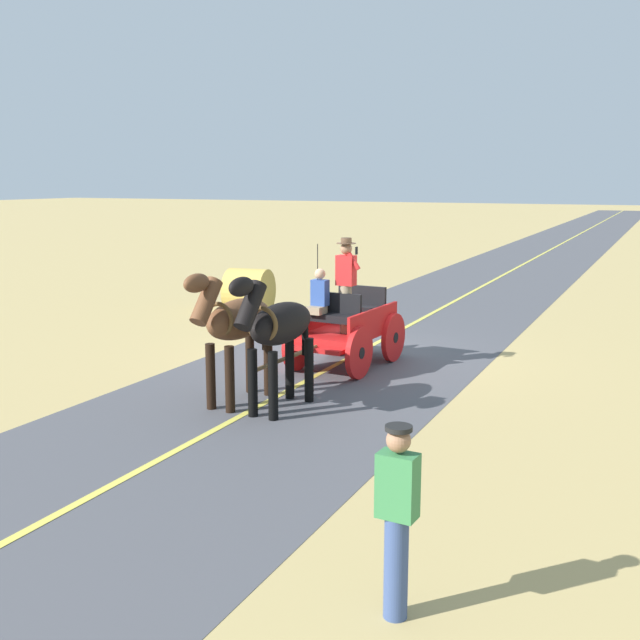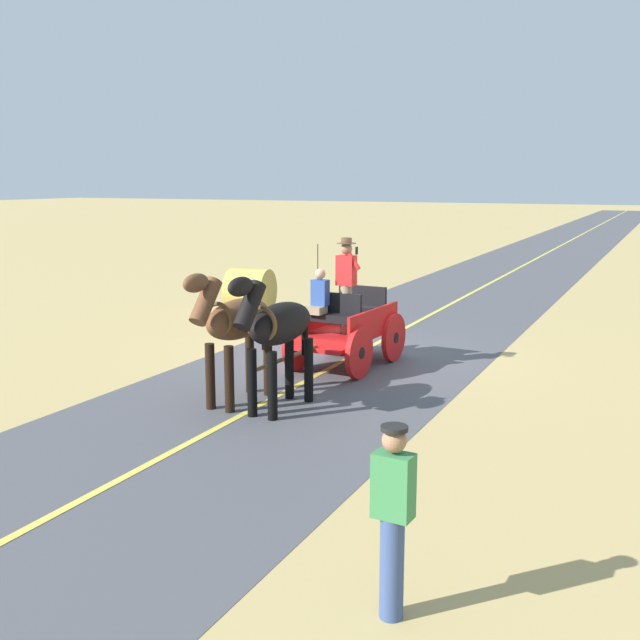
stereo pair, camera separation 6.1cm
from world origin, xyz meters
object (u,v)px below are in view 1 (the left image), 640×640
object	(u,v)px
horse_off_side	(235,323)
pedestrian_walking	(397,516)
hay_bale	(249,291)
horse_near_side	(277,327)
horse_drawn_carriage	(345,325)

from	to	relation	value
horse_off_side	pedestrian_walking	xyz separation A→B (m)	(-4.35, 4.64, -0.44)
horse_off_side	hay_bale	bearing A→B (deg)	-60.85
horse_near_side	hay_bale	size ratio (longest dim) A/B	1.84
horse_off_side	pedestrian_walking	world-z (taller)	horse_off_side
horse_near_side	horse_off_side	bearing A→B (deg)	-3.76
horse_off_side	hay_bale	xyz separation A→B (m)	(4.12, -7.39, -0.72)
horse_near_side	hay_bale	distance (m)	8.94
horse_drawn_carriage	hay_bale	distance (m)	6.44
horse_off_side	pedestrian_walking	size ratio (longest dim) A/B	1.34
horse_drawn_carriage	hay_bale	bearing A→B (deg)	-42.97
horse_drawn_carriage	horse_near_side	bearing A→B (deg)	93.59
horse_drawn_carriage	pedestrian_walking	distance (m)	8.51
horse_drawn_carriage	hay_bale	xyz separation A→B (m)	(4.71, -4.39, -0.22)
pedestrian_walking	hay_bale	size ratio (longest dim) A/B	1.38
horse_drawn_carriage	horse_off_side	world-z (taller)	horse_drawn_carriage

